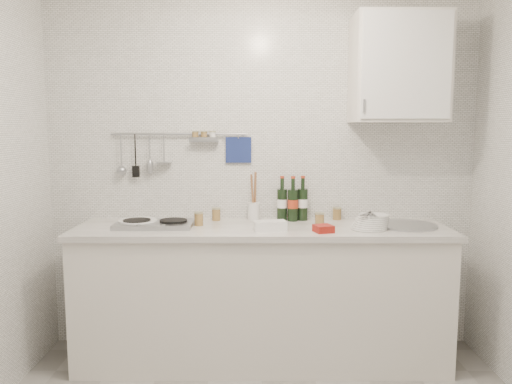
# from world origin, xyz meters

# --- Properties ---
(back_wall) EXTENTS (3.00, 0.02, 2.50)m
(back_wall) POSITION_xyz_m (0.00, 1.40, 1.25)
(back_wall) COLOR silver
(back_wall) RESTS_ON floor
(counter) EXTENTS (2.44, 0.64, 0.96)m
(counter) POSITION_xyz_m (0.01, 1.10, 0.43)
(counter) COLOR silver
(counter) RESTS_ON floor
(wall_rail) EXTENTS (0.98, 0.09, 0.34)m
(wall_rail) POSITION_xyz_m (-0.60, 1.37, 1.43)
(wall_rail) COLOR #93969B
(wall_rail) RESTS_ON back_wall
(wall_cabinet) EXTENTS (0.60, 0.38, 0.70)m
(wall_cabinet) POSITION_xyz_m (0.90, 1.22, 1.95)
(wall_cabinet) COLOR silver
(wall_cabinet) RESTS_ON back_wall
(plate_stack_hob) EXTENTS (0.27, 0.27, 0.04)m
(plate_stack_hob) POSITION_xyz_m (-0.83, 1.13, 0.94)
(plate_stack_hob) COLOR #4F79B5
(plate_stack_hob) RESTS_ON counter
(plate_stack_sink) EXTENTS (0.25, 0.24, 0.10)m
(plate_stack_sink) POSITION_xyz_m (0.70, 1.02, 0.97)
(plate_stack_sink) COLOR white
(plate_stack_sink) RESTS_ON counter
(wine_bottles) EXTENTS (0.22, 0.10, 0.31)m
(wine_bottles) POSITION_xyz_m (0.22, 1.31, 1.07)
(wine_bottles) COLOR black
(wine_bottles) RESTS_ON counter
(butter_dish) EXTENTS (0.22, 0.14, 0.06)m
(butter_dish) POSITION_xyz_m (0.05, 0.96, 0.95)
(butter_dish) COLOR white
(butter_dish) RESTS_ON counter
(strawberry_punnet) EXTENTS (0.13, 0.13, 0.04)m
(strawberry_punnet) POSITION_xyz_m (0.38, 0.91, 0.94)
(strawberry_punnet) COLOR #A22312
(strawberry_punnet) RESTS_ON counter
(utensil_crock) EXTENTS (0.08, 0.08, 0.34)m
(utensil_crock) POSITION_xyz_m (-0.05, 1.33, 1.00)
(utensil_crock) COLOR white
(utensil_crock) RESTS_ON counter
(jar_a) EXTENTS (0.06, 0.06, 0.09)m
(jar_a) POSITION_xyz_m (-0.32, 1.31, 0.97)
(jar_a) COLOR olive
(jar_a) RESTS_ON counter
(jar_b) EXTENTS (0.06, 0.06, 0.09)m
(jar_b) POSITION_xyz_m (0.54, 1.35, 0.96)
(jar_b) COLOR olive
(jar_b) RESTS_ON counter
(jar_c) EXTENTS (0.06, 0.06, 0.07)m
(jar_c) POSITION_xyz_m (0.39, 1.19, 0.96)
(jar_c) COLOR olive
(jar_c) RESTS_ON counter
(jar_d) EXTENTS (0.06, 0.06, 0.09)m
(jar_d) POSITION_xyz_m (-0.42, 1.13, 0.97)
(jar_d) COLOR olive
(jar_d) RESTS_ON counter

